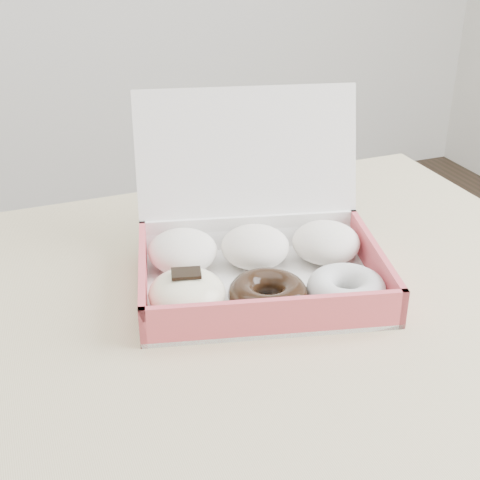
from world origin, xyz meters
name	(u,v)px	position (x,y,z in m)	size (l,w,h in m)	color
table	(148,392)	(0.00, 0.00, 0.67)	(1.20, 0.80, 0.75)	tan
donut_box	(257,257)	(0.16, 0.07, 0.78)	(0.35, 0.33, 0.22)	white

